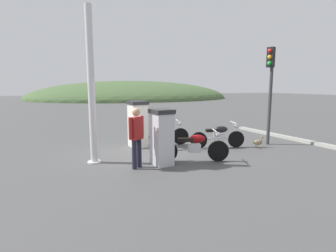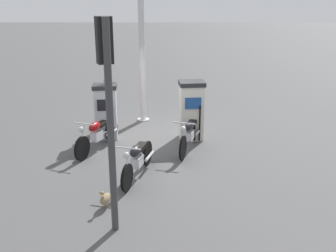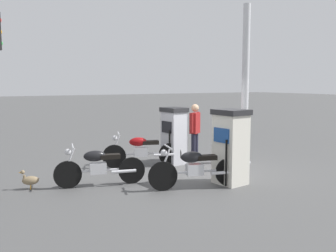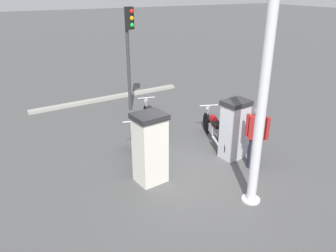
# 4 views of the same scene
# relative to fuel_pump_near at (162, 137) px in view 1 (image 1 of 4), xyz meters

# --- Properties ---
(ground_plane) EXTENTS (120.00, 120.00, 0.00)m
(ground_plane) POSITION_rel_fuel_pump_near_xyz_m (0.10, 1.23, -0.81)
(ground_plane) COLOR #4C4C4C
(fuel_pump_near) EXTENTS (0.62, 0.73, 1.59)m
(fuel_pump_near) POSITION_rel_fuel_pump_near_xyz_m (0.00, 0.00, 0.00)
(fuel_pump_near) COLOR silver
(fuel_pump_near) RESTS_ON ground
(fuel_pump_far) EXTENTS (0.70, 0.77, 1.69)m
(fuel_pump_far) POSITION_rel_fuel_pump_near_xyz_m (-0.00, 2.46, 0.05)
(fuel_pump_far) COLOR silver
(fuel_pump_far) RESTS_ON ground
(motorcycle_near_pump) EXTENTS (2.06, 0.91, 0.95)m
(motorcycle_near_pump) POSITION_rel_fuel_pump_near_xyz_m (0.98, -0.09, -0.35)
(motorcycle_near_pump) COLOR black
(motorcycle_near_pump) RESTS_ON ground
(motorcycle_far_pump) EXTENTS (2.09, 0.81, 0.96)m
(motorcycle_far_pump) POSITION_rel_fuel_pump_near_xyz_m (0.91, 2.38, -0.33)
(motorcycle_far_pump) COLOR black
(motorcycle_far_pump) RESTS_ON ground
(motorcycle_extra) EXTENTS (1.97, 0.75, 0.94)m
(motorcycle_extra) POSITION_rel_fuel_pump_near_xyz_m (2.64, 1.14, -0.35)
(motorcycle_extra) COLOR black
(motorcycle_extra) RESTS_ON ground
(attendant_person) EXTENTS (0.53, 0.39, 1.66)m
(attendant_person) POSITION_rel_fuel_pump_near_xyz_m (-0.75, -0.06, 0.15)
(attendant_person) COLOR #1E1E2D
(attendant_person) RESTS_ON ground
(wandering_duck) EXTENTS (0.42, 0.25, 0.43)m
(wandering_duck) POSITION_rel_fuel_pump_near_xyz_m (4.01, 0.64, -0.60)
(wandering_duck) COLOR #847051
(wandering_duck) RESTS_ON ground
(roadside_traffic_light) EXTENTS (0.40, 0.30, 3.63)m
(roadside_traffic_light) POSITION_rel_fuel_pump_near_xyz_m (4.67, 0.91, 1.67)
(roadside_traffic_light) COLOR #38383A
(roadside_traffic_light) RESTS_ON ground
(canopy_support_pole) EXTENTS (0.40, 0.40, 4.44)m
(canopy_support_pole) POSITION_rel_fuel_pump_near_xyz_m (-1.77, 0.93, 1.33)
(canopy_support_pole) COLOR silver
(canopy_support_pole) RESTS_ON ground
(road_edge_kerb) EXTENTS (0.61, 6.24, 0.12)m
(road_edge_kerb) POSITION_rel_fuel_pump_near_xyz_m (6.29, 1.23, -0.75)
(road_edge_kerb) COLOR #9E9E93
(road_edge_kerb) RESTS_ON ground
(distant_hill_main) EXTENTS (35.34, 27.14, 6.22)m
(distant_hill_main) POSITION_rel_fuel_pump_near_xyz_m (9.47, 40.19, -0.81)
(distant_hill_main) COLOR #476038
(distant_hill_main) RESTS_ON ground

